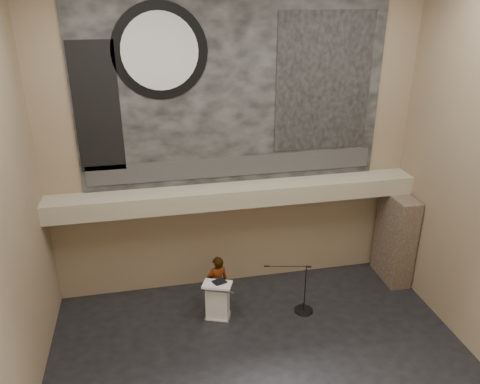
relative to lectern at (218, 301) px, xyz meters
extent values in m
plane|color=black|center=(0.79, -2.27, -0.55)|extent=(10.00, 10.00, 0.00)
cube|color=#866D55|center=(0.79, 1.73, 3.70)|extent=(10.00, 0.02, 8.50)
cube|color=#866D55|center=(0.79, -6.27, 3.70)|extent=(10.00, 0.02, 8.50)
cube|color=gray|center=(0.79, 1.33, 2.40)|extent=(10.00, 0.80, 0.50)
cylinder|color=#B2893D|center=(-0.81, 1.28, 2.12)|extent=(0.04, 0.04, 0.06)
cylinder|color=#B2893D|center=(2.69, 1.28, 2.12)|extent=(0.04, 0.04, 0.06)
cube|color=black|center=(0.79, 1.70, 5.15)|extent=(8.00, 0.05, 5.00)
cube|color=#2C2C2C|center=(0.79, 1.66, 3.10)|extent=(7.76, 0.02, 0.55)
cylinder|color=black|center=(-1.01, 1.66, 6.15)|extent=(2.30, 0.02, 2.30)
cylinder|color=silver|center=(-1.01, 1.64, 6.15)|extent=(1.84, 0.02, 1.84)
cube|color=black|center=(3.19, 1.66, 5.25)|extent=(2.60, 0.02, 3.60)
cube|color=black|center=(-2.61, 1.66, 4.85)|extent=(1.10, 0.02, 3.20)
cube|color=#45362A|center=(5.44, 0.88, 0.80)|extent=(0.60, 1.40, 2.70)
cube|color=silver|center=(0.00, 0.00, -0.51)|extent=(0.78, 0.69, 0.08)
cube|color=white|center=(0.00, 0.00, 0.01)|extent=(0.67, 0.57, 0.96)
cube|color=white|center=(0.00, -0.02, 0.52)|extent=(0.86, 0.74, 0.13)
cube|color=black|center=(0.06, 0.03, 0.56)|extent=(0.40, 0.36, 0.04)
cube|color=white|center=(-0.16, -0.05, 0.55)|extent=(0.28, 0.34, 0.00)
imported|color=silver|center=(0.08, 0.45, 0.25)|extent=(0.64, 0.47, 1.60)
cylinder|color=black|center=(2.34, -0.17, -0.54)|extent=(0.52, 0.52, 0.02)
cylinder|color=black|center=(2.34, -0.17, 0.17)|extent=(0.03, 0.03, 1.45)
cylinder|color=black|center=(1.83, -0.06, 0.85)|extent=(1.14, 0.27, 0.02)
camera|label=1|loc=(-1.46, -10.03, 7.49)|focal=35.00mm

